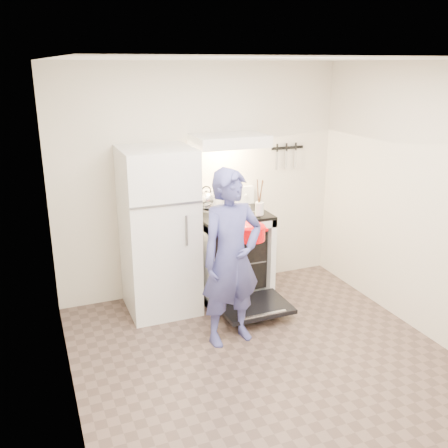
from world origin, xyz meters
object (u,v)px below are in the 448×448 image
(stove_body, at_px, (231,255))
(tea_kettle, at_px, (206,198))
(dutch_oven, at_px, (251,233))
(refrigerator, at_px, (159,231))
(person, at_px, (231,259))

(stove_body, bearing_deg, tea_kettle, 133.35)
(dutch_oven, bearing_deg, refrigerator, 148.21)
(refrigerator, relative_size, tea_kettle, 6.49)
(person, height_order, dutch_oven, person)
(stove_body, xyz_separation_m, tea_kettle, (-0.21, 0.22, 0.62))
(tea_kettle, relative_size, person, 0.16)
(dutch_oven, bearing_deg, person, -133.65)
(dutch_oven, bearing_deg, tea_kettle, 104.55)
(person, distance_m, dutch_oven, 0.53)
(refrigerator, relative_size, dutch_oven, 4.74)
(tea_kettle, xyz_separation_m, dutch_oven, (0.19, -0.74, -0.19))
(person, relative_size, dutch_oven, 4.55)
(person, bearing_deg, refrigerator, 109.34)
(stove_body, bearing_deg, dutch_oven, -91.82)
(tea_kettle, distance_m, dutch_oven, 0.79)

